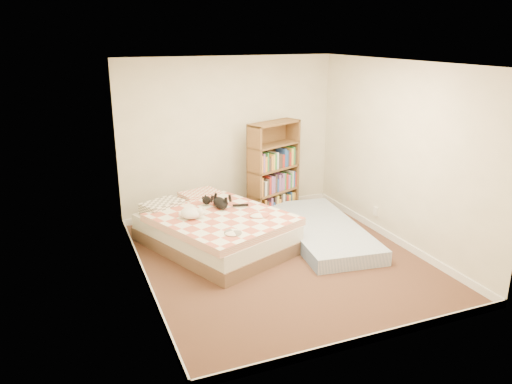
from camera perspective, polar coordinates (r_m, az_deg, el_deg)
name	(u,v)px	position (r m, az deg, el deg)	size (l,w,h in m)	color
room	(282,171)	(6.17, 3.00, 2.36)	(3.51, 4.01, 2.51)	#4D2D21
bed	(214,229)	(6.93, -4.77, -4.20)	(2.09, 2.42, 0.54)	brown
bookshelf	(273,180)	(8.05, 1.94, 1.33)	(1.02, 0.63, 1.51)	brown
floor_mattress	(322,231)	(7.29, 7.52, -4.41)	(1.00, 2.22, 0.20)	#657DA9
black_cat	(220,202)	(7.04, -4.17, -1.14)	(0.41, 0.66, 0.15)	black
white_dog	(192,213)	(6.64, -7.37, -2.37)	(0.34, 0.36, 0.15)	white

